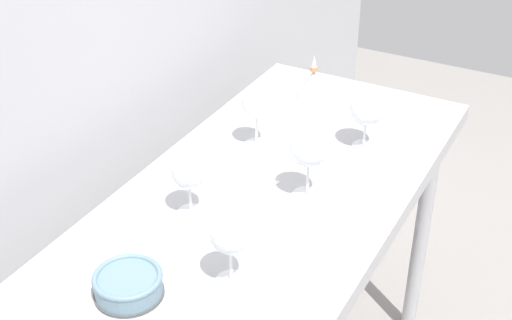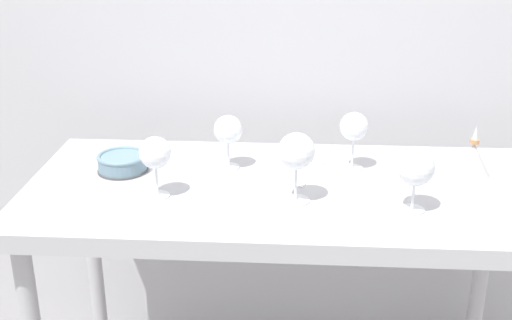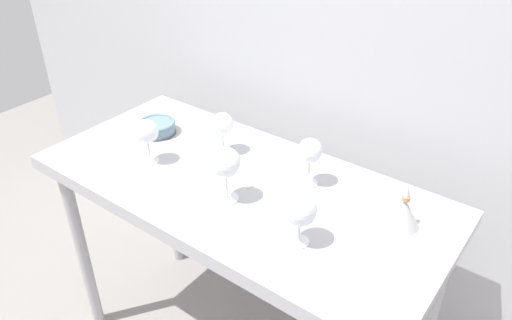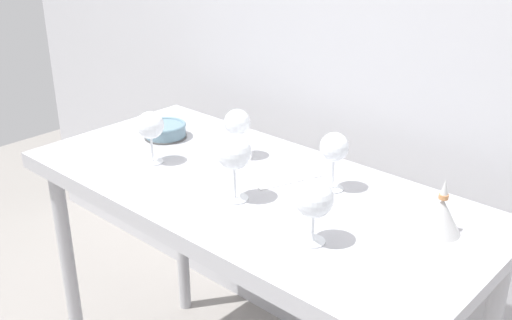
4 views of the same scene
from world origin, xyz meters
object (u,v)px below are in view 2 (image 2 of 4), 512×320
Objects in this scene: decanter_funnel at (473,158)px; tasting_bowl at (122,162)px; wine_glass_near_left at (155,154)px; wine_glass_near_right at (416,169)px; tasting_sheet_upper at (290,169)px; wine_glass_far_right at (354,128)px; wine_glass_near_center at (296,153)px; wine_glass_far_left at (228,131)px.

tasting_bowl is at bearing -177.64° from decanter_funnel.
wine_glass_near_right is (0.65, -0.04, -0.01)m from wine_glass_near_left.
wine_glass_far_right is at bearing 25.78° from tasting_sheet_upper.
wine_glass_near_center is (0.36, -0.01, 0.02)m from wine_glass_near_left.
decanter_funnel is (0.20, 0.25, -0.06)m from wine_glass_near_right.
wine_glass_near_left is 1.14× the size of tasting_bowl.
tasting_bowl is at bearing -155.46° from tasting_sheet_upper.
tasting_bowl is (-0.65, -0.06, -0.10)m from wine_glass_far_right.
wine_glass_near_center is at bearing -47.59° from wine_glass_far_left.
decanter_funnel is (0.51, 0.00, 0.05)m from tasting_sheet_upper.
wine_glass_near_right is 1.14× the size of decanter_funnel.
tasting_sheet_upper is at bearing 141.56° from wine_glass_near_right.
wine_glass_far_right is 0.34m from decanter_funnel.
decanter_funnel is (0.69, -0.00, -0.06)m from wine_glass_far_left.
wine_glass_far_left is at bearing 132.41° from wine_glass_near_center.
wine_glass_far_right is at bearing 5.03° from tasting_bowl.
wine_glass_far_right is (0.52, 0.22, 0.01)m from wine_glass_near_left.
decanter_funnel is (0.98, 0.04, 0.02)m from tasting_bowl.
wine_glass_near_right reaches higher than decanter_funnel.
decanter_funnel is at bearing -2.90° from wine_glass_far_right.
tasting_sheet_upper is 1.48× the size of tasting_bowl.
wine_glass_far_right is at bearing 22.97° from wine_glass_near_left.
wine_glass_near_left is 0.88m from decanter_funnel.
wine_glass_near_center reaches higher than tasting_bowl.
tasting_bowl is at bearing 129.26° from wine_glass_near_left.
tasting_bowl is at bearing 161.02° from wine_glass_near_center.
wine_glass_near_center reaches higher than wine_glass_far_left.
wine_glass_far_right reaches higher than wine_glass_far_left.
decanter_funnel is (0.85, 0.20, -0.07)m from wine_glass_near_left.
decanter_funnel is at bearing 50.62° from wine_glass_near_right.
wine_glass_near_center is at bearing -1.07° from wine_glass_near_left.
tasting_sheet_upper is 0.48m from tasting_bowl.
wine_glass_near_left is 1.01× the size of wine_glass_near_right.
wine_glass_near_left is at bearing -129.68° from tasting_sheet_upper.
wine_glass_near_center is at bearing -65.61° from tasting_sheet_upper.
wine_glass_near_center is 1.29× the size of decanter_funnel.
wine_glass_far_right is 0.91× the size of wine_glass_near_center.
wine_glass_near_right is 0.88× the size of wine_glass_near_center.
wine_glass_far_right is 0.80× the size of tasting_sheet_upper.
wine_glass_near_left is 0.26m from wine_glass_far_left.
wine_glass_near_center reaches higher than wine_glass_far_right.
wine_glass_far_right is at bearing 177.10° from decanter_funnel.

